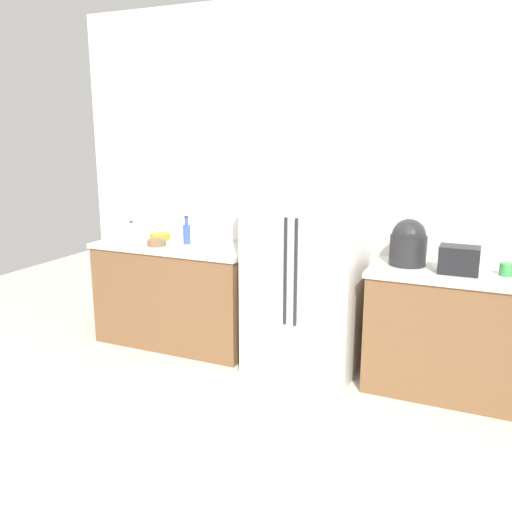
% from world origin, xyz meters
% --- Properties ---
extents(ground_plane, '(9.30, 9.30, 0.00)m').
position_xyz_m(ground_plane, '(0.00, 0.00, 0.00)').
color(ground_plane, beige).
extents(kitchen_back_panel, '(4.63, 0.10, 2.89)m').
position_xyz_m(kitchen_back_panel, '(0.00, 1.87, 1.45)').
color(kitchen_back_panel, silver).
rests_on(kitchen_back_panel, ground_plane).
extents(counter_left, '(1.42, 0.60, 0.90)m').
position_xyz_m(counter_left, '(-1.26, 1.53, 0.45)').
color(counter_left, brown).
rests_on(counter_left, ground_plane).
extents(counter_right, '(1.56, 0.60, 0.90)m').
position_xyz_m(counter_right, '(1.22, 1.53, 0.45)').
color(counter_right, brown).
rests_on(counter_right, ground_plane).
extents(refrigerator, '(0.84, 0.68, 1.75)m').
position_xyz_m(refrigerator, '(-0.06, 1.48, 0.87)').
color(refrigerator, white).
rests_on(refrigerator, ground_plane).
extents(toaster, '(0.26, 0.18, 0.19)m').
position_xyz_m(toaster, '(1.04, 1.47, 1.00)').
color(toaster, black).
rests_on(toaster, counter_right).
extents(rice_cooker, '(0.26, 0.26, 0.34)m').
position_xyz_m(rice_cooker, '(0.69, 1.58, 1.07)').
color(rice_cooker, '#262628').
rests_on(rice_cooker, counter_right).
extents(bottle_a, '(0.06, 0.06, 0.24)m').
position_xyz_m(bottle_a, '(-1.18, 1.58, 1.00)').
color(bottle_a, blue).
rests_on(bottle_a, counter_left).
extents(bottle_b, '(0.07, 0.07, 0.20)m').
position_xyz_m(bottle_b, '(-1.60, 1.38, 0.98)').
color(bottle_b, white).
rests_on(bottle_b, counter_left).
extents(cup_b, '(0.09, 0.09, 0.09)m').
position_xyz_m(cup_b, '(1.34, 1.55, 0.95)').
color(cup_b, green).
rests_on(cup_b, counter_right).
extents(bowl_a, '(0.18, 0.18, 0.05)m').
position_xyz_m(bowl_a, '(-1.50, 1.65, 0.93)').
color(bowl_a, orange).
rests_on(bowl_a, counter_left).
extents(bowl_b, '(0.16, 0.16, 0.05)m').
position_xyz_m(bowl_b, '(-1.37, 1.40, 0.93)').
color(bowl_b, brown).
rests_on(bowl_b, counter_left).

